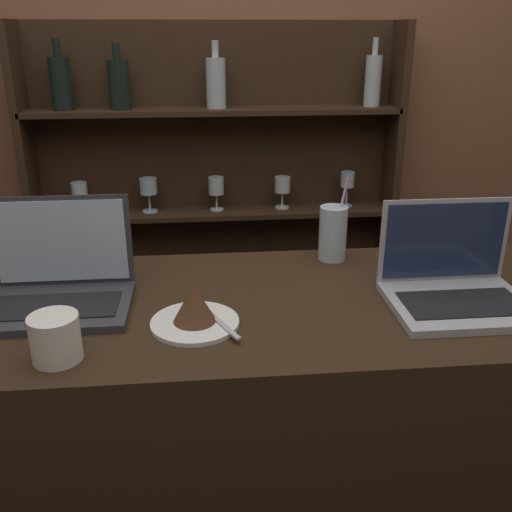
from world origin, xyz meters
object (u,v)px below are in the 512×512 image
object	(u,v)px
cake_plate	(195,310)
water_glass	(333,233)
laptop_near	(58,283)
laptop_far	(455,283)
coffee_cup	(55,338)

from	to	relation	value
cake_plate	water_glass	size ratio (longest dim) A/B	0.84
laptop_near	cake_plate	world-z (taller)	laptop_near
laptop_far	cake_plate	distance (m)	0.60
water_glass	coffee_cup	world-z (taller)	water_glass
laptop_near	water_glass	bearing A→B (deg)	17.36
laptop_near	water_glass	xyz separation A→B (m)	(0.68, 0.21, 0.02)
laptop_near	water_glass	size ratio (longest dim) A/B	1.44
laptop_far	cake_plate	bearing A→B (deg)	-174.35
laptop_far	coffee_cup	bearing A→B (deg)	-168.84
coffee_cup	laptop_near	bearing A→B (deg)	100.99
cake_plate	laptop_near	bearing A→B (deg)	156.79
cake_plate	coffee_cup	world-z (taller)	cake_plate
cake_plate	coffee_cup	distance (m)	0.28
water_glass	coffee_cup	size ratio (longest dim) A/B	2.40
laptop_near	cake_plate	distance (m)	0.34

